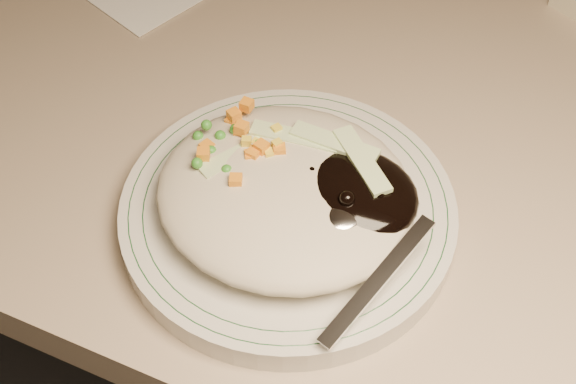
% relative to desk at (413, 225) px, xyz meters
% --- Properties ---
extents(desk, '(1.40, 0.70, 0.74)m').
position_rel_desk_xyz_m(desk, '(0.00, 0.00, 0.00)').
color(desk, gray).
rests_on(desk, ground).
extents(plate, '(0.25, 0.25, 0.02)m').
position_rel_desk_xyz_m(plate, '(-0.06, -0.19, 0.21)').
color(plate, beige).
rests_on(plate, desk).
extents(plate_rim, '(0.24, 0.24, 0.00)m').
position_rel_desk_xyz_m(plate_rim, '(-0.06, -0.19, 0.22)').
color(plate_rim, '#144723').
rests_on(plate_rim, plate).
extents(meal, '(0.21, 0.19, 0.05)m').
position_rel_desk_xyz_m(meal, '(-0.06, -0.19, 0.24)').
color(meal, '#B3AB91').
rests_on(meal, plate).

